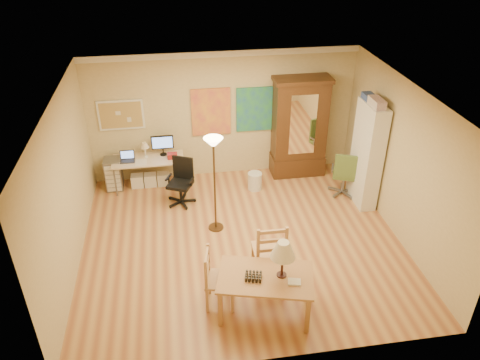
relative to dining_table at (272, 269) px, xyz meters
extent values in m
plane|color=#A15E39|center=(-0.15, 1.66, -0.79)|extent=(5.50, 5.50, 0.00)
cube|color=white|center=(-0.15, 4.12, 1.85)|extent=(5.50, 0.08, 0.12)
cube|color=tan|center=(-2.20, 4.13, 0.71)|extent=(0.90, 0.04, 0.62)
cube|color=yellow|center=(-0.40, 4.13, 0.66)|extent=(0.80, 0.04, 1.00)
cube|color=#256997|center=(0.50, 4.13, 0.66)|extent=(0.75, 0.04, 0.95)
cube|color=#966031|center=(-0.08, 0.01, -0.14)|extent=(1.48, 1.10, 0.04)
cube|color=#966031|center=(-0.75, -0.17, -0.47)|extent=(0.08, 0.08, 0.63)
cube|color=#966031|center=(0.41, -0.47, -0.47)|extent=(0.08, 0.08, 0.63)
cube|color=#966031|center=(-0.58, 0.48, -0.47)|extent=(0.08, 0.08, 0.63)
cube|color=#966031|center=(0.58, 0.18, -0.47)|extent=(0.08, 0.08, 0.63)
cylinder|color=black|center=(0.14, -0.01, -0.12)|extent=(0.14, 0.14, 0.02)
cylinder|color=black|center=(0.14, -0.01, 0.05)|extent=(0.04, 0.04, 0.35)
cone|color=beige|center=(0.14, -0.01, 0.33)|extent=(0.35, 0.35, 0.25)
cube|color=silver|center=(0.28, -0.18, -0.11)|extent=(0.20, 0.17, 0.03)
cube|color=black|center=(-0.26, -0.01, -0.09)|extent=(0.29, 0.25, 0.07)
cube|color=#A86D4D|center=(0.13, 0.75, -0.28)|extent=(0.49, 0.47, 0.04)
cube|color=#A86D4D|center=(0.34, 0.95, -0.55)|extent=(0.04, 0.04, 0.48)
cube|color=#A86D4D|center=(-0.08, 0.95, -0.55)|extent=(0.04, 0.04, 0.48)
cube|color=#A86D4D|center=(0.34, 0.55, -0.55)|extent=(0.04, 0.04, 0.48)
cube|color=#A86D4D|center=(-0.09, 0.55, -0.55)|extent=(0.04, 0.04, 0.48)
cube|color=#A86D4D|center=(0.34, 0.55, 0.00)|extent=(0.04, 0.04, 0.56)
cube|color=#A86D4D|center=(-0.09, 0.55, 0.00)|extent=(0.04, 0.04, 0.56)
cube|color=#A86D4D|center=(0.13, 0.55, 0.05)|extent=(0.42, 0.04, 0.06)
cube|color=#A86D4D|center=(-0.69, 0.26, -0.34)|extent=(0.50, 0.51, 0.04)
cube|color=#A86D4D|center=(-0.55, 0.04, -0.57)|extent=(0.05, 0.05, 0.43)
cube|color=#A86D4D|center=(-0.48, 0.42, -0.57)|extent=(0.05, 0.05, 0.43)
cube|color=#A86D4D|center=(-0.91, 0.11, -0.57)|extent=(0.05, 0.05, 0.43)
cube|color=#A86D4D|center=(-0.83, 0.48, -0.57)|extent=(0.05, 0.05, 0.43)
cube|color=#A86D4D|center=(-0.91, 0.11, -0.09)|extent=(0.05, 0.05, 0.50)
cube|color=#A86D4D|center=(-0.83, 0.48, -0.09)|extent=(0.05, 0.05, 0.50)
cube|color=#A86D4D|center=(-0.87, 0.30, -0.04)|extent=(0.10, 0.38, 0.05)
cylinder|color=#46321C|center=(-0.56, 2.12, -0.77)|extent=(0.27, 0.27, 0.03)
cylinder|color=#46321C|center=(-0.56, 2.12, 0.09)|extent=(0.04, 0.04, 1.72)
cone|color=#FFE0A5|center=(-0.56, 2.12, 0.97)|extent=(0.33, 0.33, 0.14)
cube|color=#C4B08F|center=(-1.75, 3.78, -0.14)|extent=(1.44, 0.63, 0.03)
cylinder|color=slate|center=(-2.42, 3.51, -0.47)|extent=(0.03, 0.03, 0.63)
cylinder|color=slate|center=(-1.07, 3.51, -0.47)|extent=(0.03, 0.03, 0.63)
cylinder|color=slate|center=(-2.42, 4.05, -0.47)|extent=(0.03, 0.03, 0.63)
cylinder|color=slate|center=(-1.07, 4.05, -0.47)|extent=(0.03, 0.03, 0.63)
cube|color=black|center=(-2.15, 3.74, -0.12)|extent=(0.29, 0.20, 0.01)
cube|color=black|center=(-2.15, 3.88, -0.03)|extent=(0.29, 0.05, 0.19)
cube|color=black|center=(-1.43, 3.92, 0.16)|extent=(0.45, 0.04, 0.29)
cone|color=beige|center=(-1.79, 3.87, 0.14)|extent=(0.18, 0.18, 0.11)
cube|color=silver|center=(-1.88, 3.65, -0.13)|extent=(0.22, 0.29, 0.01)
cube|color=maroon|center=(-1.25, 3.74, -0.08)|extent=(0.20, 0.14, 0.11)
cube|color=white|center=(-2.02, 3.83, -0.65)|extent=(0.25, 0.22, 0.27)
cube|color=white|center=(-1.75, 3.83, -0.65)|extent=(0.25, 0.22, 0.27)
cube|color=silver|center=(-1.48, 3.83, -0.65)|extent=(0.25, 0.22, 0.27)
cylinder|color=black|center=(-1.15, 3.05, -0.56)|extent=(0.05, 0.05, 0.36)
cube|color=black|center=(-1.15, 3.05, -0.35)|extent=(0.57, 0.56, 0.06)
cube|color=black|center=(-1.06, 3.23, -0.08)|extent=(0.39, 0.22, 0.47)
cube|color=black|center=(-1.36, 3.15, -0.23)|extent=(0.15, 0.26, 0.03)
cube|color=black|center=(-0.93, 2.95, -0.23)|extent=(0.15, 0.26, 0.03)
cylinder|color=slate|center=(2.13, 2.92, -0.55)|extent=(0.06, 0.06, 0.37)
cube|color=#455E2A|center=(2.13, 2.92, -0.34)|extent=(0.57, 0.56, 0.07)
cube|color=#455E2A|center=(2.06, 2.73, -0.06)|extent=(0.42, 0.20, 0.49)
cube|color=slate|center=(2.36, 2.84, -0.21)|extent=(0.14, 0.27, 0.03)
cube|color=slate|center=(1.91, 3.01, -0.21)|extent=(0.14, 0.27, 0.03)
cube|color=slate|center=(-2.48, 3.85, -0.45)|extent=(0.33, 0.38, 0.66)
cube|color=silver|center=(-2.48, 3.65, -0.45)|extent=(0.28, 0.02, 0.57)
cube|color=#3D1D10|center=(1.42, 3.90, 0.26)|extent=(1.09, 0.50, 2.09)
cube|color=#3D1D10|center=(1.42, 3.90, -0.57)|extent=(1.13, 0.54, 0.42)
cube|color=white|center=(1.42, 3.65, 0.46)|extent=(0.55, 0.01, 1.29)
cube|color=#3D1D10|center=(1.42, 3.90, 1.33)|extent=(1.17, 0.56, 0.08)
cube|color=white|center=(2.40, 2.61, 0.24)|extent=(0.31, 0.82, 2.05)
cube|color=#993333|center=(2.36, 2.45, -0.29)|extent=(0.18, 0.41, 0.25)
cube|color=#334C99|center=(2.36, 2.81, 0.92)|extent=(0.18, 0.29, 0.21)
cylinder|color=silver|center=(0.39, 3.37, -0.60)|extent=(0.29, 0.29, 0.37)
camera|label=1|loc=(-1.19, -4.79, 4.35)|focal=35.00mm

